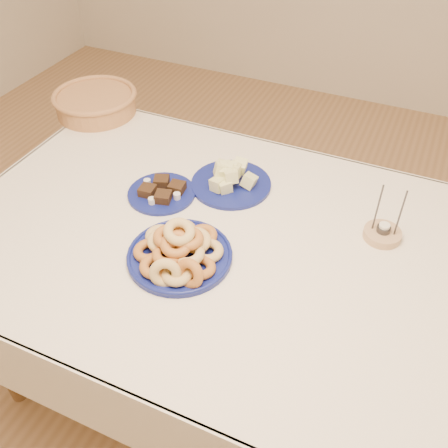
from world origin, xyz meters
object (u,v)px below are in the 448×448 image
at_px(brownie_plate, 162,192).
at_px(wicker_basket, 95,102).
at_px(donut_platter, 179,251).
at_px(melon_plate, 230,179).
at_px(candle_holder, 382,233).
at_px(dining_table, 231,264).

xyz_separation_m(brownie_plate, wicker_basket, (-0.51, 0.37, 0.04)).
bearing_deg(donut_platter, brownie_plate, 129.00).
xyz_separation_m(melon_plate, candle_holder, (0.51, -0.05, -0.01)).
bearing_deg(brownie_plate, dining_table, -19.08).
relative_size(brownie_plate, candle_holder, 1.22).
bearing_deg(candle_holder, dining_table, -154.92).
xyz_separation_m(brownie_plate, candle_holder, (0.69, 0.09, 0.01)).
bearing_deg(donut_platter, melon_plate, 91.20).
bearing_deg(melon_plate, wicker_basket, 161.61).
height_order(melon_plate, candle_holder, candle_holder).
distance_m(donut_platter, wicker_basket, 0.93).
distance_m(dining_table, melon_plate, 0.29).
height_order(brownie_plate, candle_holder, candle_holder).
bearing_deg(donut_platter, wicker_basket, 139.28).
bearing_deg(wicker_basket, brownie_plate, -35.72).
bearing_deg(dining_table, candle_holder, 25.08).
bearing_deg(brownie_plate, wicker_basket, 144.28).
bearing_deg(candle_holder, brownie_plate, -172.71).
height_order(dining_table, melon_plate, melon_plate).
distance_m(melon_plate, brownie_plate, 0.23).
xyz_separation_m(melon_plate, wicker_basket, (-0.69, 0.23, 0.02)).
bearing_deg(candle_holder, donut_platter, -146.93).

